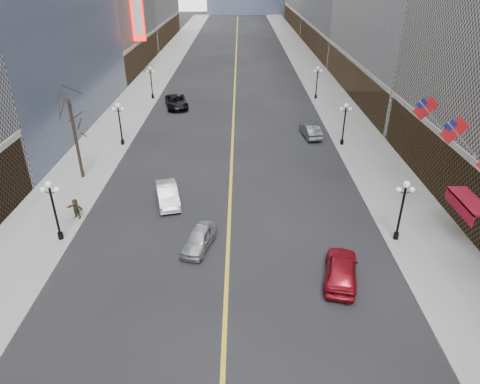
{
  "coord_description": "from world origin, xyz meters",
  "views": [
    {
      "loc": [
        0.81,
        4.94,
        17.18
      ],
      "look_at": [
        0.82,
        21.75,
        8.26
      ],
      "focal_mm": 32.0,
      "sensor_mm": 36.0,
      "label": 1
    }
  ],
  "objects_px": {
    "streetlamp_east_3": "(317,79)",
    "streetlamp_west_1": "(53,205)",
    "streetlamp_west_3": "(151,79)",
    "streetlamp_east_2": "(345,120)",
    "car_nb_far": "(176,102)",
    "streetlamp_west_2": "(120,120)",
    "car_nb_near": "(199,239)",
    "car_nb_mid": "(168,194)",
    "car_sb_far": "(311,131)",
    "streetlamp_east_1": "(402,205)",
    "car_sb_mid": "(341,269)"
  },
  "relations": [
    {
      "from": "streetlamp_east_3",
      "to": "streetlamp_west_1",
      "type": "distance_m",
      "value": 43.05
    },
    {
      "from": "streetlamp_west_3",
      "to": "streetlamp_east_2",
      "type": "bearing_deg",
      "value": -37.33
    },
    {
      "from": "car_nb_far",
      "to": "streetlamp_west_2",
      "type": "bearing_deg",
      "value": -119.85
    },
    {
      "from": "streetlamp_east_2",
      "to": "streetlamp_west_2",
      "type": "relative_size",
      "value": 1.0
    },
    {
      "from": "car_nb_far",
      "to": "car_nb_near",
      "type": "bearing_deg",
      "value": -93.81
    },
    {
      "from": "car_nb_near",
      "to": "car_nb_mid",
      "type": "height_order",
      "value": "car_nb_mid"
    },
    {
      "from": "car_nb_near",
      "to": "car_sb_far",
      "type": "bearing_deg",
      "value": 78.21
    },
    {
      "from": "streetlamp_east_1",
      "to": "streetlamp_east_2",
      "type": "height_order",
      "value": "same"
    },
    {
      "from": "car_nb_near",
      "to": "car_nb_mid",
      "type": "distance_m",
      "value": 6.97
    },
    {
      "from": "streetlamp_east_1",
      "to": "streetlamp_east_2",
      "type": "relative_size",
      "value": 1.0
    },
    {
      "from": "streetlamp_east_1",
      "to": "streetlamp_east_2",
      "type": "xyz_separation_m",
      "value": [
        0.0,
        18.0,
        0.0
      ]
    },
    {
      "from": "streetlamp_west_3",
      "to": "car_sb_mid",
      "type": "relative_size",
      "value": 0.94
    },
    {
      "from": "streetlamp_west_2",
      "to": "streetlamp_west_3",
      "type": "height_order",
      "value": "same"
    },
    {
      "from": "streetlamp_west_1",
      "to": "car_nb_far",
      "type": "distance_m",
      "value": 32.26
    },
    {
      "from": "streetlamp_east_2",
      "to": "streetlamp_east_3",
      "type": "distance_m",
      "value": 18.0
    },
    {
      "from": "car_nb_mid",
      "to": "car_sb_mid",
      "type": "distance_m",
      "value": 15.5
    },
    {
      "from": "streetlamp_east_1",
      "to": "streetlamp_west_1",
      "type": "distance_m",
      "value": 23.6
    },
    {
      "from": "streetlamp_east_3",
      "to": "car_sb_mid",
      "type": "relative_size",
      "value": 0.94
    },
    {
      "from": "streetlamp_west_1",
      "to": "streetlamp_west_2",
      "type": "relative_size",
      "value": 1.0
    },
    {
      "from": "car_nb_far",
      "to": "car_nb_mid",
      "type": "bearing_deg",
      "value": -97.93
    },
    {
      "from": "streetlamp_east_1",
      "to": "streetlamp_west_2",
      "type": "bearing_deg",
      "value": 142.67
    },
    {
      "from": "streetlamp_east_1",
      "to": "streetlamp_west_1",
      "type": "bearing_deg",
      "value": 180.0
    },
    {
      "from": "streetlamp_east_1",
      "to": "streetlamp_east_2",
      "type": "bearing_deg",
      "value": 90.0
    },
    {
      "from": "streetlamp_west_3",
      "to": "car_nb_mid",
      "type": "relative_size",
      "value": 0.98
    },
    {
      "from": "streetlamp_west_3",
      "to": "car_nb_far",
      "type": "bearing_deg",
      "value": -45.47
    },
    {
      "from": "streetlamp_east_2",
      "to": "car_sb_far",
      "type": "xyz_separation_m",
      "value": [
        -3.02,
        2.64,
        -2.17
      ]
    },
    {
      "from": "streetlamp_west_2",
      "to": "car_nb_near",
      "type": "xyz_separation_m",
      "value": [
        9.8,
        -18.81,
        -2.21
      ]
    },
    {
      "from": "streetlamp_west_1",
      "to": "car_sb_far",
      "type": "bearing_deg",
      "value": 45.08
    },
    {
      "from": "streetlamp_east_2",
      "to": "streetlamp_west_1",
      "type": "bearing_deg",
      "value": -142.67
    },
    {
      "from": "streetlamp_east_3",
      "to": "streetlamp_west_3",
      "type": "relative_size",
      "value": 1.0
    },
    {
      "from": "streetlamp_west_2",
      "to": "car_nb_near",
      "type": "relative_size",
      "value": 1.11
    },
    {
      "from": "streetlamp_east_2",
      "to": "streetlamp_west_2",
      "type": "xyz_separation_m",
      "value": [
        -23.6,
        0.0,
        0.0
      ]
    },
    {
      "from": "streetlamp_east_1",
      "to": "car_nb_far",
      "type": "relative_size",
      "value": 0.77
    },
    {
      "from": "car_nb_far",
      "to": "car_sb_far",
      "type": "xyz_separation_m",
      "value": [
        16.59,
        -11.3,
        -0.08
      ]
    },
    {
      "from": "streetlamp_east_3",
      "to": "streetlamp_east_1",
      "type": "bearing_deg",
      "value": -90.0
    },
    {
      "from": "streetlamp_west_1",
      "to": "car_nb_mid",
      "type": "height_order",
      "value": "streetlamp_west_1"
    },
    {
      "from": "streetlamp_west_1",
      "to": "streetlamp_west_2",
      "type": "bearing_deg",
      "value": 90.0
    },
    {
      "from": "streetlamp_east_1",
      "to": "car_sb_mid",
      "type": "distance_m",
      "value": 6.78
    },
    {
      "from": "streetlamp_east_1",
      "to": "streetlamp_west_3",
      "type": "relative_size",
      "value": 1.0
    },
    {
      "from": "streetlamp_east_2",
      "to": "streetlamp_west_2",
      "type": "height_order",
      "value": "same"
    },
    {
      "from": "streetlamp_west_1",
      "to": "car_nb_near",
      "type": "bearing_deg",
      "value": -4.75
    },
    {
      "from": "streetlamp_west_2",
      "to": "car_nb_far",
      "type": "distance_m",
      "value": 14.65
    },
    {
      "from": "car_nb_mid",
      "to": "car_sb_far",
      "type": "distance_m",
      "value": 20.55
    },
    {
      "from": "streetlamp_west_1",
      "to": "streetlamp_east_3",
      "type": "bearing_deg",
      "value": 56.75
    },
    {
      "from": "streetlamp_east_1",
      "to": "car_sb_far",
      "type": "height_order",
      "value": "streetlamp_east_1"
    },
    {
      "from": "car_nb_far",
      "to": "car_sb_mid",
      "type": "bearing_deg",
      "value": -81.64
    },
    {
      "from": "streetlamp_east_2",
      "to": "car_nb_near",
      "type": "distance_m",
      "value": 23.44
    },
    {
      "from": "streetlamp_west_1",
      "to": "streetlamp_east_1",
      "type": "bearing_deg",
      "value": 0.0
    },
    {
      "from": "streetlamp_west_1",
      "to": "car_nb_far",
      "type": "bearing_deg",
      "value": 82.87
    },
    {
      "from": "streetlamp_east_2",
      "to": "streetlamp_west_1",
      "type": "relative_size",
      "value": 1.0
    }
  ]
}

